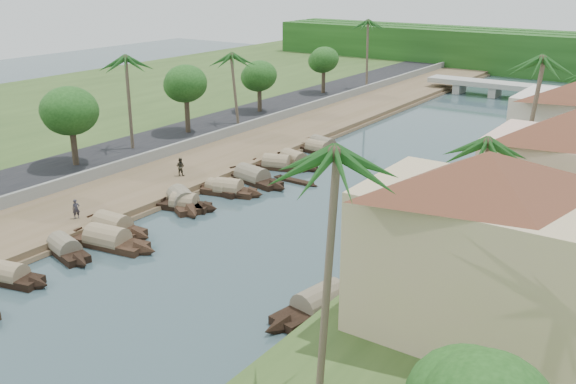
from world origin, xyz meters
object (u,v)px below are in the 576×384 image
Objects in this scene: bridge at (514,88)px; sampan_1 at (9,276)px; building_near at (479,244)px; person_near at (76,209)px.

bridge is 4.15× the size of sampan_1.
bridge is at bearing 69.78° from sampan_1.
building_near is 2.20× the size of sampan_1.
person_near is at bearing -178.63° from building_near.
bridge is at bearing 20.85° from person_near.
person_near reaches higher than sampan_1.
sampan_1 is at bearing -96.28° from bridge.
bridge is 76.54m from building_near.
person_near is (-4.06, 8.78, 1.20)m from sampan_1.
sampan_1 is 9.75m from person_near.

